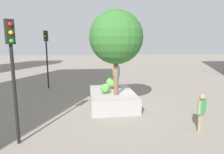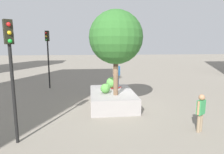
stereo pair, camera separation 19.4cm
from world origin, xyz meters
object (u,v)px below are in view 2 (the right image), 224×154
traffic_light_corner (48,50)px  passerby_with_bag (201,110)px  skateboard (116,88)px  traffic_light_median (11,61)px  skateboarder (117,73)px  planter_ledge (112,98)px  plaza_tree (116,38)px

traffic_light_corner → passerby_with_bag: bearing=-139.3°
traffic_light_corner → skateboard: bearing=-131.7°
skateboard → passerby_with_bag: (-4.85, -2.95, 0.03)m
skateboard → traffic_light_median: (-4.96, 4.51, 2.19)m
skateboard → skateboarder: skateboarder is taller
skateboarder → planter_ledge: bearing=153.0°
skateboard → passerby_with_bag: bearing=-148.7°
plaza_tree → planter_ledge: bearing=8.6°
plaza_tree → traffic_light_corner: bearing=38.6°
skateboarder → passerby_with_bag: (-4.85, -2.95, -0.95)m
traffic_light_median → skateboarder: bearing=-42.3°
planter_ledge → passerby_with_bag: bearing=-140.9°
planter_ledge → skateboard: skateboard is taller
skateboarder → traffic_light_corner: (4.64, 5.20, 1.38)m
skateboard → plaza_tree: bearing=170.7°
planter_ledge → skateboard: size_ratio=4.99×
skateboard → traffic_light_median: size_ratio=0.18×
planter_ledge → passerby_with_bag: 5.31m
planter_ledge → plaza_tree: 3.75m
skateboarder → traffic_light_corner: size_ratio=0.34×
traffic_light_median → passerby_with_bag: size_ratio=2.76×
skateboarder → traffic_light_median: traffic_light_median is taller
plaza_tree → traffic_light_median: 5.53m
traffic_light_corner → traffic_light_median: bearing=-175.9°
skateboarder → traffic_light_corner: bearing=48.3°
skateboard → traffic_light_corner: size_ratio=0.17×
traffic_light_corner → passerby_with_bag: traffic_light_corner is taller
skateboarder → passerby_with_bag: size_ratio=1.00×
skateboard → traffic_light_corner: bearing=48.3°
plaza_tree → passerby_with_bag: 5.57m
traffic_light_median → planter_ledge: bearing=-44.4°
skateboarder → traffic_light_median: size_ratio=0.36×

